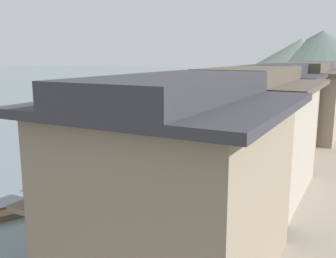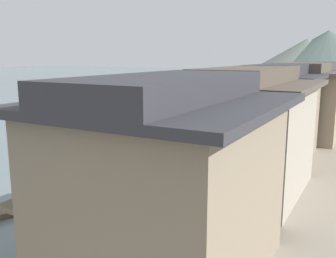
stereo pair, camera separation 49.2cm
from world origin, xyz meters
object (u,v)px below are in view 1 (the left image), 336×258
Objects in this scene: boat_moored_third at (178,109)px; house_waterfront_narrow at (300,102)px; boat_moored_second at (222,102)px; house_waterfront_nearest at (176,179)px; house_waterfront_far at (311,95)px; house_waterfront_tall at (276,112)px; boat_moored_nearest at (261,117)px; house_waterfront_second at (250,131)px; boat_moored_far at (258,107)px.

boat_moored_third is 21.42m from house_waterfront_narrow.
house_waterfront_nearest reaches higher than boat_moored_second.
house_waterfront_tall is at bearing -92.02° from house_waterfront_far.
house_waterfront_far is at bearing -18.00° from boat_moored_third.
house_waterfront_nearest is (6.09, -33.82, 3.43)m from boat_moored_nearest.
house_waterfront_narrow is 0.98× the size of house_waterfront_far.
house_waterfront_nearest and house_waterfront_tall have the same top height.
house_waterfront_second is (17.20, -25.96, 3.31)m from boat_moored_third.
boat_moored_third is 0.78× the size of house_waterfront_narrow.
house_waterfront_nearest is 28.71m from house_waterfront_far.
boat_moored_nearest is at bearing 100.21° from house_waterfront_nearest.
boat_moored_far is 0.45× the size of house_waterfront_second.
boat_moored_third is 1.45× the size of boat_moored_far.
house_waterfront_far is (14.97, -16.42, 3.30)m from boat_moored_second.
boat_moored_nearest is 0.68× the size of house_waterfront_tall.
boat_moored_second is 6.81m from boat_moored_far.
boat_moored_second is at bearing 157.70° from boat_moored_far.
boat_moored_far is at bearing 104.07° from house_waterfront_second.
house_waterfront_nearest is 22.23m from house_waterfront_narrow.
house_waterfront_second is (8.57, -34.17, 3.43)m from boat_moored_far.
house_waterfront_narrow is (0.04, 22.23, 0.01)m from house_waterfront_nearest.
house_waterfront_far is (-0.05, 6.47, -0.00)m from house_waterfront_narrow.
house_waterfront_narrow reaches higher than boat_moored_third.
boat_moored_far is 16.69m from house_waterfront_far.
boat_moored_second is 11.04m from boat_moored_third.
house_waterfront_tall is (14.51, -29.52, 3.30)m from boat_moored_second.
boat_moored_third reaches higher than boat_moored_second.
house_waterfront_second is at bearing 90.81° from house_waterfront_nearest.
house_waterfront_tall is (16.84, -18.72, 3.32)m from boat_moored_third.
boat_moored_far is at bearing 113.25° from house_waterfront_narrow.
house_waterfront_narrow reaches higher than boat_moored_second.
house_waterfront_second is 20.34m from house_waterfront_far.
house_waterfront_second and house_waterfront_far have the same top height.
boat_moored_second is at bearing 108.37° from house_waterfront_nearest.
house_waterfront_nearest is (17.32, -34.33, 3.31)m from boat_moored_third.
boat_moored_far is (-2.59, 8.72, 0.00)m from boat_moored_nearest.
house_waterfront_nearest is at bearing -90.11° from house_waterfront_narrow.
boat_moored_nearest is 9.10m from boat_moored_far.
house_waterfront_tall is at bearing -63.82° from boat_moored_second.
house_waterfront_nearest is (14.99, -45.13, 3.29)m from boat_moored_second.
boat_moored_second is 0.54× the size of house_waterfront_tall.
house_waterfront_tall is at bearing -94.44° from house_waterfront_narrow.
house_waterfront_second is 7.25m from house_waterfront_tall.
boat_moored_nearest is 0.62× the size of house_waterfront_second.
boat_moored_nearest is at bearing 117.89° from house_waterfront_narrow.
house_waterfront_narrow is at bearing 89.89° from house_waterfront_nearest.
boat_moored_third is 38.59m from house_waterfront_nearest.
house_waterfront_tall is 13.11m from house_waterfront_far.
boat_moored_third is at bearing 177.40° from boat_moored_nearest.
boat_moored_far is at bearing 43.57° from boat_moored_third.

